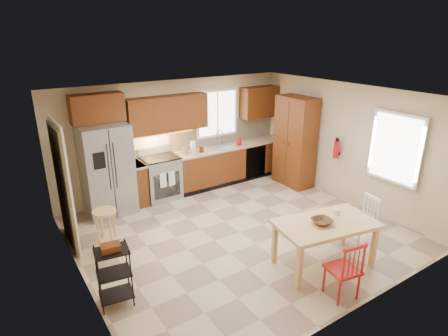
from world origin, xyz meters
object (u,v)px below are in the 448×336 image
fire_extinguisher (336,149)px  table_jar (336,213)px  table_bowl (322,224)px  soap_bottle (239,141)px  refrigerator (107,170)px  chair_red (343,268)px  range_stove (161,178)px  utility_cart (114,276)px  pantry (295,142)px  chair_white (361,222)px  dining_table (324,244)px  bar_stool (107,232)px

fire_extinguisher → table_jar: size_ratio=2.88×
table_bowl → soap_bottle: bearing=73.6°
soap_bottle → table_bowl: bearing=-106.4°
refrigerator → fire_extinguisher: bearing=-24.5°
chair_red → soap_bottle: bearing=83.4°
range_stove → fire_extinguisher: 3.83m
soap_bottle → fire_extinguisher: size_ratio=0.53×
fire_extinguisher → utility_cart: 5.23m
pantry → utility_cart: (-4.93, -1.84, -0.62)m
pantry → chair_white: 2.93m
utility_cart → pantry: bearing=29.1°
dining_table → bar_stool: size_ratio=1.96×
bar_stool → fire_extinguisher: bearing=6.5°
table_jar → utility_cart: 3.45m
table_bowl → range_stove: bearing=104.4°
table_bowl → table_jar: size_ratio=2.45×
refrigerator → pantry: 4.23m
pantry → table_jar: (-1.60, -2.65, -0.27)m
fire_extinguisher → table_jar: (-1.80, -1.60, -0.32)m
range_stove → chair_white: bearing=-61.5°
range_stove → dining_table: bearing=-74.3°
table_jar → chair_white: bearing=-4.1°
table_bowl → dining_table: bearing=0.0°
fire_extinguisher → table_jar: 2.43m
chair_white → fire_extinguisher: bearing=-25.1°
soap_bottle → table_jar: soap_bottle is taller
table_bowl → refrigerator: bearing=119.9°
table_jar → bar_stool: size_ratio=0.16×
refrigerator → table_bowl: 4.23m
pantry → chair_red: size_ratio=2.36×
utility_cart → table_bowl: bearing=-8.7°
soap_bottle → range_stove: bearing=177.6°
pantry → bar_stool: 4.72m
soap_bottle → utility_cart: size_ratio=0.22×
utility_cart → chair_red: bearing=-21.8°
table_bowl → bar_stool: size_ratio=0.40×
fire_extinguisher → chair_red: (-2.48, -2.34, -0.66)m
chair_white → utility_cart: chair_white is taller
chair_white → soap_bottle: bearing=10.1°
soap_bottle → bar_stool: size_ratio=0.25×
chair_white → bar_stool: (-3.66, 2.16, -0.06)m
refrigerator → dining_table: size_ratio=1.20×
chair_red → dining_table: bearing=72.3°
pantry → utility_cart: bearing=-159.6°
range_stove → chair_white: (2.00, -3.68, -0.02)m
dining_table → bar_stool: 3.50m
refrigerator → utility_cart: refrigerator is taller
soap_bottle → refrigerator: bearing=179.5°
pantry → table_bowl: 3.42m
dining_table → table_bowl: bearing=-169.4°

